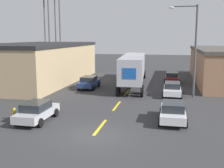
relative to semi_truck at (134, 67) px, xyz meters
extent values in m
plane|color=#333335|center=(-0.07, -18.75, -2.30)|extent=(160.00, 160.00, 0.00)
cube|color=yellow|center=(-0.07, -17.05, -2.30)|extent=(0.20, 3.39, 0.01)
cube|color=yellow|center=(-0.07, -11.03, -2.30)|extent=(0.20, 3.39, 0.01)
cube|color=yellow|center=(-0.07, -5.00, -2.30)|extent=(0.20, 3.39, 0.01)
cube|color=tan|center=(-13.04, 0.15, 0.08)|extent=(10.22, 21.20, 4.76)
cube|color=#232326|center=(-13.04, 0.15, 2.66)|extent=(10.42, 21.40, 0.40)
cube|color=silver|center=(-0.46, 6.59, -0.48)|extent=(2.57, 3.28, 2.62)
cube|color=#A8A8B2|center=(0.11, -1.52, 0.16)|extent=(3.35, 12.68, 2.69)
cube|color=#194CA3|center=(0.54, -7.79, 0.16)|extent=(1.36, 0.13, 1.08)
cylinder|color=black|center=(0.75, 7.07, -1.79)|extent=(0.35, 1.04, 1.02)
cylinder|color=black|center=(-1.73, 6.90, -1.79)|extent=(0.35, 1.04, 1.02)
cylinder|color=black|center=(0.84, 5.82, -1.79)|extent=(0.35, 1.04, 1.02)
cylinder|color=black|center=(-1.64, 5.65, -1.79)|extent=(0.35, 1.04, 1.02)
cylinder|color=black|center=(1.63, -5.49, -1.79)|extent=(0.35, 1.04, 1.02)
cylinder|color=black|center=(-0.85, -5.66, -1.79)|extent=(0.35, 1.04, 1.02)
cylinder|color=black|center=(1.72, -6.89, -1.79)|extent=(0.35, 1.04, 1.02)
cylinder|color=black|center=(-0.75, -7.06, -1.79)|extent=(0.35, 1.04, 1.02)
cube|color=navy|center=(-4.87, -3.25, -1.71)|extent=(1.72, 4.25, 0.56)
cube|color=#23282D|center=(-4.87, -3.38, -1.15)|extent=(1.51, 2.21, 0.56)
cylinder|color=black|center=(-4.01, -1.94, -1.99)|extent=(0.22, 0.63, 0.63)
cylinder|color=black|center=(-5.73, -1.94, -1.99)|extent=(0.22, 0.63, 0.63)
cylinder|color=black|center=(-4.01, -4.57, -1.99)|extent=(0.22, 0.63, 0.63)
cylinder|color=black|center=(-5.73, -4.57, -1.99)|extent=(0.22, 0.63, 0.63)
cube|color=silver|center=(4.73, -5.71, -1.71)|extent=(1.72, 4.25, 0.56)
cube|color=#23282D|center=(4.73, -5.84, -1.15)|extent=(1.51, 2.21, 0.56)
cylinder|color=black|center=(5.59, -4.40, -1.99)|extent=(0.22, 0.63, 0.63)
cylinder|color=black|center=(3.87, -4.40, -1.99)|extent=(0.22, 0.63, 0.63)
cylinder|color=black|center=(5.59, -7.03, -1.99)|extent=(0.22, 0.63, 0.63)
cylinder|color=black|center=(3.87, -7.03, -1.99)|extent=(0.22, 0.63, 0.63)
cube|color=silver|center=(4.73, -14.72, -1.71)|extent=(1.72, 4.25, 0.56)
cube|color=#23282D|center=(4.73, -14.85, -1.15)|extent=(1.51, 2.21, 0.56)
cylinder|color=black|center=(5.59, -13.41, -1.99)|extent=(0.22, 0.63, 0.63)
cylinder|color=black|center=(3.87, -13.41, -1.99)|extent=(0.22, 0.63, 0.63)
cylinder|color=black|center=(5.59, -16.04, -1.99)|extent=(0.22, 0.63, 0.63)
cylinder|color=black|center=(3.87, -16.04, -1.99)|extent=(0.22, 0.63, 0.63)
cube|color=#B2B2B7|center=(-4.87, -16.60, -1.71)|extent=(1.72, 4.25, 0.56)
cube|color=#23282D|center=(-4.87, -16.72, -1.15)|extent=(1.51, 2.21, 0.56)
cylinder|color=black|center=(-4.01, -15.28, -1.99)|extent=(0.22, 0.63, 0.63)
cylinder|color=black|center=(-5.73, -15.28, -1.99)|extent=(0.22, 0.63, 0.63)
cylinder|color=black|center=(-4.01, -17.91, -1.99)|extent=(0.22, 0.63, 0.63)
cylinder|color=black|center=(-5.73, -17.91, -1.99)|extent=(0.22, 0.63, 0.63)
cube|color=maroon|center=(4.73, 2.74, -1.71)|extent=(1.72, 4.25, 0.56)
cube|color=#23282D|center=(4.73, 2.61, -1.15)|extent=(1.51, 2.21, 0.56)
cylinder|color=black|center=(5.59, 4.06, -1.99)|extent=(0.22, 0.63, 0.63)
cylinder|color=black|center=(3.87, 4.06, -1.99)|extent=(0.22, 0.63, 0.63)
cylinder|color=black|center=(5.59, 1.43, -1.99)|extent=(0.22, 0.63, 0.63)
cylinder|color=black|center=(3.87, 1.43, -1.99)|extent=(0.22, 0.63, 0.63)
cylinder|color=#47474C|center=(-19.54, 24.52, 5.36)|extent=(0.28, 0.28, 15.33)
cylinder|color=#47474C|center=(-21.33, 26.31, 5.36)|extent=(0.28, 0.28, 15.33)
cylinder|color=#47474C|center=(-23.12, 24.52, 5.36)|extent=(0.28, 0.28, 15.33)
cylinder|color=#47474C|center=(-21.33, 22.73, 5.36)|extent=(0.28, 0.28, 15.33)
cylinder|color=#4C4C51|center=(6.80, -6.16, 2.22)|extent=(0.20, 0.20, 9.05)
cylinder|color=#4C4C51|center=(5.59, -6.16, 6.60)|extent=(2.42, 0.11, 0.11)
ellipsoid|color=silver|center=(4.38, -6.16, 6.50)|extent=(0.56, 0.32, 0.22)
cylinder|color=gold|center=(-6.58, -16.77, -1.92)|extent=(0.22, 0.22, 0.78)
sphere|color=gold|center=(-6.58, -16.77, -1.47)|extent=(0.20, 0.20, 0.20)
camera|label=1|loc=(4.39, -34.70, 3.73)|focal=45.00mm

